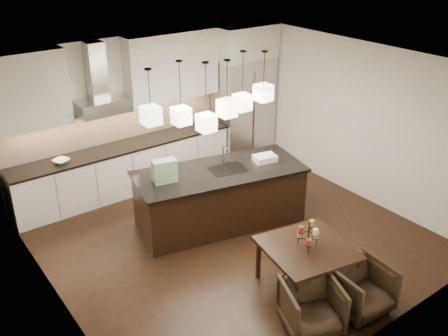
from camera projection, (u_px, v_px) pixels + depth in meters
floor at (231, 237)px, 8.05m from camera, size 5.50×5.50×0.02m
ceiling at (233, 64)px, 6.83m from camera, size 5.50×5.50×0.02m
wall_back at (144, 109)px, 9.44m from camera, size 5.50×0.02×2.80m
wall_front at (385, 242)px, 5.44m from camera, size 5.50×0.02×2.80m
wall_left at (49, 215)px, 5.96m from camera, size 0.02×5.50×2.80m
wall_right at (355, 120)px, 8.92m from camera, size 0.02×5.50×2.80m
refrigerator at (243, 109)px, 10.43m from camera, size 1.20×0.72×2.15m
fridge_panel at (244, 41)px, 9.82m from camera, size 1.26×0.72×0.65m
lower_cabinets at (126, 169)px, 9.28m from camera, size 4.21×0.62×0.88m
countertop at (124, 146)px, 9.08m from camera, size 4.21×0.66×0.04m
backsplash at (115, 125)px, 9.15m from camera, size 4.21×0.02×0.63m
upper_cab_left at (27, 91)px, 7.84m from camera, size 1.25×0.35×1.25m
upper_cab_right at (172, 66)px, 9.26m from camera, size 1.85×0.35×1.25m
hood_canopy at (103, 106)px, 8.60m from camera, size 0.90×0.52×0.24m
hood_chimney at (96, 70)px, 8.42m from camera, size 0.30×0.28×0.96m
fruit_bowl at (61, 161)px, 8.39m from camera, size 0.34×0.34×0.06m
island_body at (220, 198)px, 8.24m from camera, size 2.82×1.61×0.93m
island_top at (220, 171)px, 8.03m from camera, size 2.92×1.71×0.04m
faucet at (223, 155)px, 8.06m from camera, size 0.16×0.27×0.40m
tote_bag at (165, 171)px, 7.58m from camera, size 0.39×0.26×0.36m
food_container at (265, 158)px, 8.31m from camera, size 0.41×0.33×0.11m
dining_table at (306, 267)px, 6.78m from camera, size 1.29×1.29×0.66m
candelabra at (308, 235)px, 6.55m from camera, size 0.37×0.37×0.39m
candle_a at (316, 235)px, 6.62m from camera, size 0.08×0.08×0.09m
candle_b at (300, 234)px, 6.63m from camera, size 0.08×0.08×0.09m
candle_c at (309, 242)px, 6.46m from camera, size 0.08×0.08×0.09m
candle_d at (312, 223)px, 6.61m from camera, size 0.08×0.08×0.09m
candle_e at (301, 229)px, 6.48m from camera, size 0.08×0.08×0.09m
candle_f at (315, 232)px, 6.42m from camera, size 0.08×0.08×0.09m
armchair_left at (311, 306)px, 6.11m from camera, size 0.89×0.90×0.64m
armchair_right at (360, 288)px, 6.40m from camera, size 0.77×0.78×0.66m
pendant_a at (151, 115)px, 6.94m from camera, size 0.24×0.24×0.26m
pendant_b at (181, 116)px, 7.43m from camera, size 0.24×0.24×0.26m
pendant_c at (227, 108)px, 7.42m from camera, size 0.24×0.24×0.26m
pendant_d at (242, 102)px, 7.98m from camera, size 0.24×0.24×0.26m
pendant_e at (263, 93)px, 7.90m from camera, size 0.24×0.24×0.26m
pendant_f at (206, 123)px, 7.38m from camera, size 0.24×0.24×0.26m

